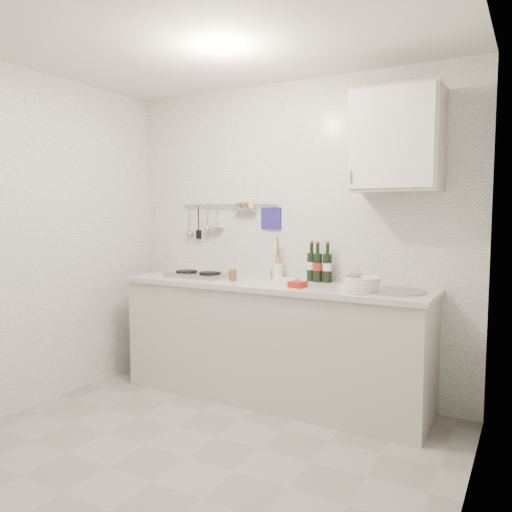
{
  "coord_description": "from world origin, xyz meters",
  "views": [
    {
      "loc": [
        1.76,
        -2.29,
        1.46
      ],
      "look_at": [
        -0.03,
        0.9,
        1.14
      ],
      "focal_mm": 35.0,
      "sensor_mm": 36.0,
      "label": 1
    }
  ],
  "objects": [
    {
      "name": "strawberry_punnet",
      "position": [
        0.28,
        0.96,
        0.94
      ],
      "size": [
        0.12,
        0.12,
        0.04
      ],
      "primitive_type": "cube",
      "rotation": [
        0.0,
        0.0,
        -0.14
      ],
      "color": "#A61E12",
      "rests_on": "counter"
    },
    {
      "name": "jar_c",
      "position": [
        0.59,
        1.27,
        0.96
      ],
      "size": [
        0.07,
        0.07,
        0.08
      ],
      "rotation": [
        0.0,
        0.0,
        0.01
      ],
      "color": "brown",
      "rests_on": "counter"
    },
    {
      "name": "jar_a",
      "position": [
        -0.11,
        1.35,
        0.96
      ],
      "size": [
        0.06,
        0.06,
        0.08
      ],
      "rotation": [
        0.0,
        0.0,
        0.21
      ],
      "color": "brown",
      "rests_on": "counter"
    },
    {
      "name": "wine_bottles",
      "position": [
        0.3,
        1.31,
        1.07
      ],
      "size": [
        0.22,
        0.11,
        0.31
      ],
      "rotation": [
        0.0,
        0.0,
        -0.15
      ],
      "color": "black",
      "rests_on": "counter"
    },
    {
      "name": "plate_stack_sink",
      "position": [
        0.73,
        1.0,
        0.97
      ],
      "size": [
        0.29,
        0.27,
        0.11
      ],
      "rotation": [
        0.0,
        0.0,
        -0.03
      ],
      "color": "white",
      "rests_on": "counter"
    },
    {
      "name": "utensil_crock",
      "position": [
        -0.06,
        1.31,
        1.0
      ],
      "size": [
        0.08,
        0.08,
        0.35
      ],
      "rotation": [
        0.0,
        0.0,
        -0.32
      ],
      "color": "white",
      "rests_on": "counter"
    },
    {
      "name": "butter_dish",
      "position": [
        0.16,
        1.01,
        0.95
      ],
      "size": [
        0.19,
        0.12,
        0.05
      ],
      "primitive_type": "cube",
      "rotation": [
        0.0,
        0.0,
        0.17
      ],
      "color": "white",
      "rests_on": "counter"
    },
    {
      "name": "ceiling",
      "position": [
        0.0,
        0.0,
        2.5
      ],
      "size": [
        3.0,
        3.0,
        0.0
      ],
      "primitive_type": "plane",
      "rotation": [
        3.14,
        0.0,
        0.0
      ],
      "color": "silver",
      "rests_on": "back_wall"
    },
    {
      "name": "floor",
      "position": [
        0.0,
        0.0,
        0.0
      ],
      "size": [
        3.0,
        3.0,
        0.0
      ],
      "primitive_type": "plane",
      "color": "gray",
      "rests_on": "ground"
    },
    {
      "name": "plate_stack_hob",
      "position": [
        -0.76,
        1.12,
        0.93
      ],
      "size": [
        0.31,
        0.31,
        0.03
      ],
      "rotation": [
        0.0,
        0.0,
        0.43
      ],
      "color": "#45649C",
      "rests_on": "counter"
    },
    {
      "name": "jar_d",
      "position": [
        -0.31,
        1.02,
        0.97
      ],
      "size": [
        0.06,
        0.06,
        0.09
      ],
      "rotation": [
        0.0,
        0.0,
        -0.3
      ],
      "color": "brown",
      "rests_on": "counter"
    },
    {
      "name": "jar_b",
      "position": [
        0.6,
        1.35,
        0.96
      ],
      "size": [
        0.06,
        0.06,
        0.08
      ],
      "rotation": [
        0.0,
        0.0,
        -0.21
      ],
      "color": "brown",
      "rests_on": "counter"
    },
    {
      "name": "wall_rail",
      "position": [
        -0.6,
        1.37,
        1.43
      ],
      "size": [
        0.98,
        0.09,
        0.34
      ],
      "color": "#93969B",
      "rests_on": "back_wall"
    },
    {
      "name": "wall_left",
      "position": [
        -1.5,
        0.0,
        1.25
      ],
      "size": [
        0.02,
        2.8,
        2.5
      ],
      "primitive_type": "cube",
      "color": "silver",
      "rests_on": "floor"
    },
    {
      "name": "wall_right",
      "position": [
        1.5,
        0.0,
        1.25
      ],
      "size": [
        0.02,
        2.8,
        2.5
      ],
      "primitive_type": "cube",
      "color": "silver",
      "rests_on": "floor"
    },
    {
      "name": "back_wall",
      "position": [
        0.0,
        1.4,
        1.25
      ],
      "size": [
        3.0,
        0.02,
        2.5
      ],
      "primitive_type": "cube",
      "color": "silver",
      "rests_on": "floor"
    },
    {
      "name": "counter",
      "position": [
        0.01,
        1.1,
        0.43
      ],
      "size": [
        2.44,
        0.64,
        0.96
      ],
      "color": "#B3ACA5",
      "rests_on": "floor"
    },
    {
      "name": "wall_cabinet",
      "position": [
        0.9,
        1.22,
        1.95
      ],
      "size": [
        0.6,
        0.38,
        0.7
      ],
      "color": "#B3ACA5",
      "rests_on": "back_wall"
    }
  ]
}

